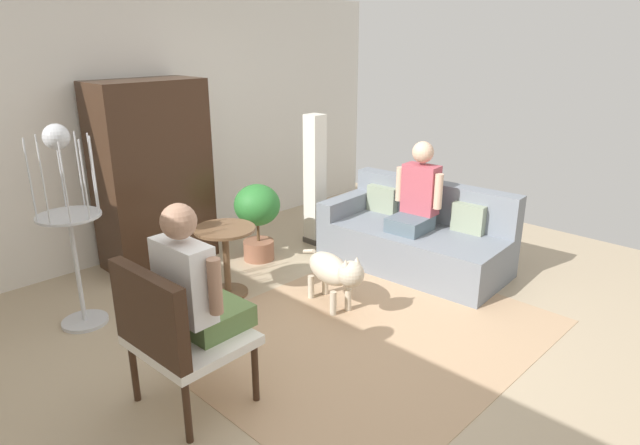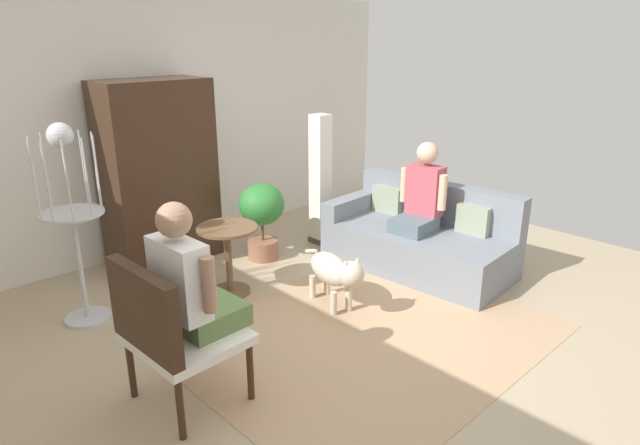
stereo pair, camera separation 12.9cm
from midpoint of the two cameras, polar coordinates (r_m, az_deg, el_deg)
ground_plane at (r=4.41m, az=0.62°, el=-11.28°), size 7.17×7.17×0.00m
back_wall at (r=6.04m, az=-18.28°, el=9.50°), size 6.57×0.12×2.64m
area_rug at (r=4.38m, az=3.96°, el=-11.45°), size 2.73×2.24×0.01m
couch at (r=5.56m, az=9.17°, el=-1.54°), size 1.01×1.86×0.82m
armchair at (r=3.43m, az=-16.23°, el=-10.64°), size 0.63×0.69×0.98m
person_on_couch at (r=5.37m, az=9.44°, el=2.89°), size 0.48×0.50×0.85m
person_on_armchair at (r=3.41m, az=-14.17°, el=-6.31°), size 0.49×0.58×0.85m
round_end_table at (r=4.91m, az=-10.49°, el=-3.19°), size 0.53×0.53×0.63m
dog at (r=4.61m, az=0.65°, el=-5.07°), size 0.37×0.85×0.55m
bird_cage_stand at (r=4.59m, az=-25.47°, el=0.87°), size 0.48×0.48×1.62m
potted_plant at (r=5.60m, az=-7.19°, el=0.96°), size 0.47×0.47×0.80m
column_lamp at (r=5.98m, az=-1.15°, el=4.34°), size 0.20×0.20×1.43m
armoire_cabinet at (r=5.67m, az=-17.66°, el=4.75°), size 1.05×0.56×1.82m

